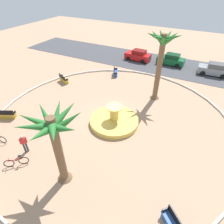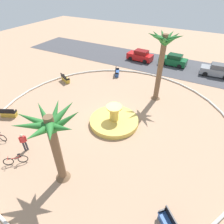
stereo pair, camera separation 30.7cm
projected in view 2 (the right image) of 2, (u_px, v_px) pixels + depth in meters
name	position (u px, v px, depth m)	size (l,w,h in m)	color
ground_plane	(111.00, 119.00, 18.22)	(80.00, 80.00, 0.00)	tan
plaza_curb	(111.00, 118.00, 18.16)	(22.54, 22.54, 0.20)	silver
street_asphalt	(160.00, 64.00, 29.25)	(48.00, 8.00, 0.03)	#424247
fountain	(114.00, 121.00, 17.60)	(4.54, 4.54, 1.89)	gold
palm_tree_near_fountain	(52.00, 133.00, 10.61)	(3.78, 3.83, 5.58)	brown
palm_tree_by_curb	(163.00, 52.00, 18.14)	(3.40, 3.35, 7.19)	brown
bench_east	(117.00, 73.00, 25.84)	(1.11, 1.66, 1.00)	#335BA8
bench_west	(8.00, 114.00, 18.38)	(1.66, 1.15, 1.00)	gold
bench_southeast	(65.00, 79.00, 24.31)	(1.66, 1.11, 1.00)	gold
bicycle_red_frame	(16.00, 160.00, 13.78)	(1.30, 1.22, 0.94)	black
person_cyclist_helmet	(24.00, 141.00, 14.50)	(0.36, 0.45, 1.70)	#33333D
parked_car_leftmost	(140.00, 56.00, 29.92)	(4.08, 2.08, 1.67)	red
parked_car_second	(173.00, 60.00, 28.42)	(4.06, 2.04, 1.67)	#145B2D
parked_car_third	(217.00, 70.00, 25.46)	(4.09, 2.09, 1.67)	gray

